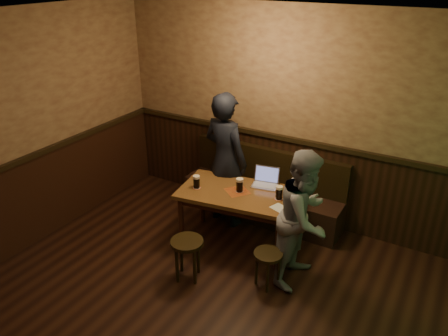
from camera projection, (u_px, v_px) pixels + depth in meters
room at (161, 240)px, 3.50m from camera, size 5.04×6.04×2.84m
bench at (263, 196)px, 5.98m from camera, size 2.20×0.50×0.95m
pub_table at (237, 198)px, 5.25m from camera, size 1.47×0.98×0.74m
stool_left at (187, 248)px, 4.76m from camera, size 0.48×0.48×0.49m
stool_right at (268, 259)px, 4.66m from camera, size 0.41×0.41×0.42m
pint_left at (196, 182)px, 5.26m from camera, size 0.11×0.11×0.17m
pint_mid at (240, 185)px, 5.17m from camera, size 0.11×0.11×0.17m
pint_right at (279, 193)px, 5.01m from camera, size 0.11×0.11×0.17m
laptop at (266, 181)px, 5.35m from camera, size 0.35×0.30×0.22m
menu at (281, 209)px, 4.84m from camera, size 0.26×0.22×0.00m
person_suit at (225, 160)px, 5.63m from camera, size 0.73×0.55×1.80m
person_grey at (304, 218)px, 4.61m from camera, size 0.63×0.79×1.53m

